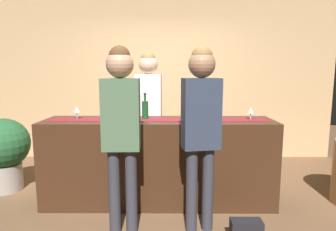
{
  "coord_description": "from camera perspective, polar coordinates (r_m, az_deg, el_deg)",
  "views": [
    {
      "loc": [
        0.13,
        -3.26,
        1.53
      ],
      "look_at": [
        0.11,
        0.0,
        1.04
      ],
      "focal_mm": 30.95,
      "sensor_mm": 36.0,
      "label": 1
    }
  ],
  "objects": [
    {
      "name": "customer_browsing",
      "position": [
        2.67,
        -9.21,
        -0.84
      ],
      "size": [
        0.35,
        0.25,
        1.76
      ],
      "rotation": [
        0.0,
        0.0,
        0.03
      ],
      "color": "#33333D",
      "rests_on": "ground"
    },
    {
      "name": "bar_counter",
      "position": [
        3.43,
        -1.84,
        -9.03
      ],
      "size": [
        2.63,
        0.6,
        0.99
      ],
      "primitive_type": "cube",
      "color": "#3D2314",
      "rests_on": "ground"
    },
    {
      "name": "ground_plane",
      "position": [
        3.61,
        -1.8,
        -16.54
      ],
      "size": [
        10.0,
        10.0,
        0.0
      ],
      "primitive_type": "plane",
      "color": "brown"
    },
    {
      "name": "potted_plant_tall",
      "position": [
        4.3,
        -29.6,
        -5.8
      ],
      "size": [
        0.65,
        0.65,
        0.95
      ],
      "color": "#9E9389",
      "rests_on": "ground"
    },
    {
      "name": "bartender",
      "position": [
        3.87,
        -3.85,
        2.54
      ],
      "size": [
        0.35,
        0.25,
        1.79
      ],
      "rotation": [
        0.0,
        0.0,
        3.09
      ],
      "color": "#26262B",
      "rests_on": "ground"
    },
    {
      "name": "wine_glass_mid_counter",
      "position": [
        3.51,
        -17.53,
        1.03
      ],
      "size": [
        0.07,
        0.07,
        0.14
      ],
      "color": "silver",
      "rests_on": "bar_counter"
    },
    {
      "name": "wine_bottle_green",
      "position": [
        3.34,
        -4.53,
        1.18
      ],
      "size": [
        0.07,
        0.07,
        0.3
      ],
      "color": "#194723",
      "rests_on": "bar_counter"
    },
    {
      "name": "wine_glass_near_customer",
      "position": [
        3.42,
        15.98,
        0.92
      ],
      "size": [
        0.07,
        0.07,
        0.14
      ],
      "color": "silver",
      "rests_on": "bar_counter"
    },
    {
      "name": "back_wall",
      "position": [
        5.16,
        -1.09,
        7.7
      ],
      "size": [
        6.0,
        0.12,
        2.9
      ],
      "primitive_type": "cube",
      "color": "tan",
      "rests_on": "ground"
    },
    {
      "name": "counter_runner_cloth",
      "position": [
        3.31,
        -1.88,
        -0.8
      ],
      "size": [
        2.5,
        0.28,
        0.01
      ],
      "primitive_type": "cube",
      "color": "maroon",
      "rests_on": "bar_counter"
    },
    {
      "name": "customer_sipping",
      "position": [
        2.69,
        6.5,
        -0.67
      ],
      "size": [
        0.37,
        0.26,
        1.76
      ],
      "rotation": [
        0.0,
        0.0,
        0.17
      ],
      "color": "#33333D",
      "rests_on": "ground"
    },
    {
      "name": "wine_bottle_clear",
      "position": [
        3.38,
        -10.97,
        1.12
      ],
      "size": [
        0.07,
        0.07,
        0.3
      ],
      "color": "#B2C6C1",
      "rests_on": "bar_counter"
    }
  ]
}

